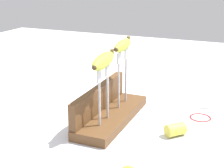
# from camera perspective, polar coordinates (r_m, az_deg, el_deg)

# --- Properties ---
(ground_plane) EXTENTS (3.00, 3.00, 0.00)m
(ground_plane) POSITION_cam_1_polar(r_m,az_deg,el_deg) (1.19, 0.00, -6.00)
(ground_plane) COLOR silver
(wooden_board) EXTENTS (0.38, 0.12, 0.03)m
(wooden_board) POSITION_cam_1_polar(r_m,az_deg,el_deg) (1.19, 0.00, -5.31)
(wooden_board) COLOR brown
(wooden_board) RESTS_ON ground
(board_backstop) EXTENTS (0.38, 0.02, 0.09)m
(board_backstop) POSITION_cam_1_polar(r_m,az_deg,el_deg) (1.18, -2.15, -2.33)
(board_backstop) COLOR brown
(board_backstop) RESTS_ON wooden_board
(fork_stand_left) EXTENTS (0.09, 0.01, 0.18)m
(fork_stand_left) POSITION_cam_1_polar(r_m,az_deg,el_deg) (1.07, -1.39, -0.96)
(fork_stand_left) COLOR #B2B2B7
(fork_stand_left) RESTS_ON wooden_board
(fork_stand_right) EXTENTS (0.09, 0.01, 0.20)m
(fork_stand_right) POSITION_cam_1_polar(r_m,az_deg,el_deg) (1.21, 1.73, 1.82)
(fork_stand_right) COLOR #B2B2B7
(fork_stand_right) RESTS_ON wooden_board
(banana_raised_left) EXTENTS (0.18, 0.06, 0.04)m
(banana_raised_left) POSITION_cam_1_polar(r_m,az_deg,el_deg) (1.04, -1.43, 3.84)
(banana_raised_left) COLOR #B2C138
(banana_raised_left) RESTS_ON fork_stand_left
(banana_raised_right) EXTENTS (0.15, 0.04, 0.04)m
(banana_raised_right) POSITION_cam_1_polar(r_m,az_deg,el_deg) (1.18, 1.78, 6.38)
(banana_raised_right) COLOR #B2C138
(banana_raised_right) RESTS_ON fork_stand_right
(fork_fallen_near) EXTENTS (0.07, 0.17, 0.01)m
(fork_fallen_near) POSITION_cam_1_polar(r_m,az_deg,el_deg) (1.33, 13.04, -3.61)
(fork_fallen_near) COLOR #B2B2B7
(fork_fallen_near) RESTS_ON ground
(banana_chunk_far) EXTENTS (0.07, 0.07, 0.04)m
(banana_chunk_far) POSITION_cam_1_polar(r_m,az_deg,el_deg) (1.10, 10.39, -7.35)
(banana_chunk_far) COLOR #DBD147
(banana_chunk_far) RESTS_ON ground
(wire_coil) EXTENTS (0.07, 0.07, 0.01)m
(wire_coil) POSITION_cam_1_polar(r_m,az_deg,el_deg) (1.25, 14.28, -5.28)
(wire_coil) COLOR red
(wire_coil) RESTS_ON ground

